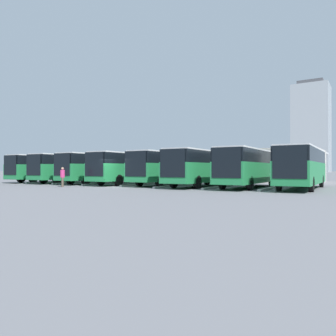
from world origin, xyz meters
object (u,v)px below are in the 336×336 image
Objects in this scene: bus_0 at (302,166)px; bus_3 at (168,167)px; bus_1 at (249,166)px; bus_6 at (74,167)px; bus_7 at (51,167)px; bus_5 at (101,167)px; pedestrian at (63,176)px; bus_2 at (203,167)px; bus_4 at (131,167)px.

bus_0 and bus_3 have the same top height.
bus_1 and bus_6 have the same top height.
bus_1 is at bearing 179.15° from bus_7.
bus_3 and bus_5 have the same top height.
pedestrian is (14.56, 7.58, -0.88)m from bus_1.
bus_2 is 6.49× the size of pedestrian.
bus_2 is 1.00× the size of bus_5.
bus_0 and bus_2 have the same top height.
bus_4 is 1.00× the size of bus_6.
bus_2 and bus_7 have the same top height.
bus_0 is at bearing -179.73° from bus_6.
bus_4 is (12.63, 0.14, 0.00)m from bus_1.
bus_6 is at bearing -1.54° from bus_2.
bus_1 is at bearing 4.01° from bus_0.
bus_0 is at bearing 178.20° from bus_3.
bus_1 is at bearing -113.26° from pedestrian.
bus_2 is 1.00× the size of bus_7.
bus_1 is at bearing 175.29° from bus_3.
bus_3 is 1.00× the size of bus_4.
bus_3 is 1.00× the size of bus_5.
bus_3 is at bearing -178.92° from bus_7.
bus_7 is at bearing 1.08° from bus_3.
bus_1 is 21.05m from bus_6.
bus_7 is (16.84, 0.69, 0.00)m from bus_3.
bus_0 is 1.00× the size of bus_2.
pedestrian is at bearing 21.74° from bus_0.
bus_3 is 10.19m from pedestrian.
bus_1 is 1.00× the size of bus_3.
bus_1 is at bearing -176.26° from bus_2.
bus_0 is 21.06m from bus_5.
bus_0 is at bearing -176.13° from bus_2.
bus_0 is 16.85m from bus_4.
bus_7 is at bearing -1.05° from bus_4.
bus_2 is 1.00× the size of bus_4.
bus_1 and bus_5 have the same top height.
bus_6 is at bearing -9.10° from pedestrian.
bus_3 is (8.42, -0.51, 0.00)m from bus_1.
bus_0 is 8.45m from bus_2.
bus_2 is at bearing 3.87° from bus_0.
bus_7 is (21.05, -0.19, 0.00)m from bus_2.
bus_1 is 1.00× the size of bus_7.
bus_1 reaches higher than pedestrian.
bus_5 is at bearing 0.33° from bus_0.
bus_3 is 1.00× the size of bus_7.
pedestrian is at bearing 33.61° from bus_2.
bus_3 is at bearing -1.80° from bus_0.
bus_2 and bus_4 have the same top height.
bus_1 is 16.84m from bus_5.
bus_6 is (12.63, 0.79, 0.00)m from bus_3.
bus_5 is at bearing -2.04° from bus_2.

